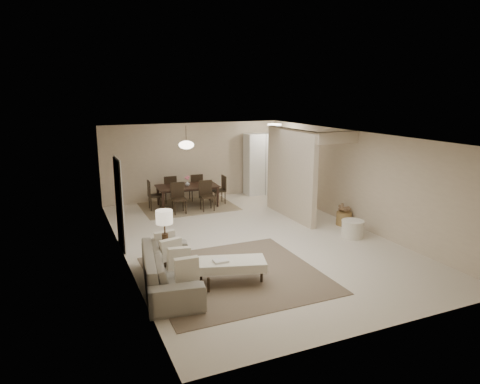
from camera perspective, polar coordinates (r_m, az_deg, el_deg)
name	(u,v)px	position (r m, az deg, el deg)	size (l,w,h in m)	color
floor	(251,238)	(10.46, 1.42, -6.20)	(9.00, 9.00, 0.00)	beige
ceiling	(251,135)	(9.92, 1.50, 7.56)	(9.00, 9.00, 0.00)	white
back_wall	(194,161)	(14.25, -6.17, 4.14)	(6.00, 6.00, 0.00)	#C1AC92
left_wall	(121,201)	(9.30, -15.58, -1.13)	(9.00, 9.00, 0.00)	#C1AC92
right_wall	(354,178)	(11.67, 14.96, 1.76)	(9.00, 9.00, 0.00)	#C1AC92
partition	(291,174)	(12.02, 6.76, 2.44)	(0.15, 2.50, 2.50)	#C1AC92
doorway	(119,204)	(9.93, -15.82, -1.61)	(0.04, 0.90, 2.04)	black
pantry_cabinet	(262,164)	(14.83, 2.97, 3.76)	(1.20, 0.55, 2.10)	white
flush_light	(274,125)	(13.80, 4.62, 8.93)	(0.44, 0.44, 0.05)	white
living_rug	(235,275)	(8.47, -0.66, -10.95)	(3.20, 3.20, 0.01)	brown
sofa	(170,269)	(7.97, -9.31, -10.09)	(0.92, 2.35, 0.68)	gray
ottoman_bench	(231,265)	(8.01, -1.16, -9.67)	(1.37, 0.92, 0.45)	silver
side_table	(166,262)	(8.47, -9.83, -9.18)	(0.50, 0.50, 0.55)	black
table_lamp	(164,220)	(8.19, -10.05, -3.76)	(0.32, 0.32, 0.76)	#412D1B
round_pouf	(352,229)	(10.83, 14.77, -4.79)	(0.54, 0.54, 0.42)	silver
wicker_basket	(344,219)	(11.78, 13.69, -3.46)	(0.41, 0.41, 0.35)	olive
dining_rug	(188,206)	(13.41, -6.94, -1.90)	(2.80, 2.10, 0.01)	#897655
dining_table	(188,196)	(13.33, -6.97, -0.56)	(1.87, 1.04, 0.66)	black
dining_chairs	(188,192)	(13.30, -6.99, -0.06)	(2.42, 1.79, 0.90)	black
vase	(187,184)	(13.24, -7.02, 1.13)	(0.14, 0.14, 0.15)	silver
yellow_mat	(286,204)	(13.61, 6.20, -1.65)	(0.98, 0.60, 0.01)	yellow
pendant_light	(186,145)	(13.04, -7.17, 6.25)	(0.46, 0.46, 0.71)	#412D1B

